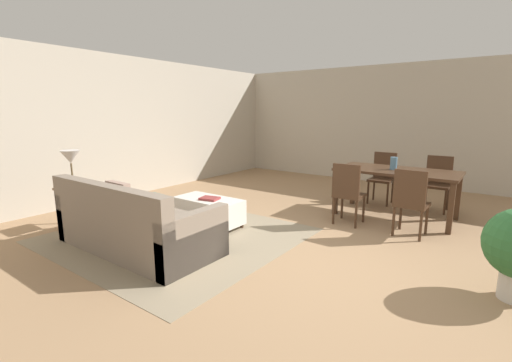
{
  "coord_description": "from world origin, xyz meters",
  "views": [
    {
      "loc": [
        1.63,
        -3.37,
        1.65
      ],
      "look_at": [
        -1.35,
        0.73,
        0.64
      ],
      "focal_mm": 24.46,
      "sensor_mm": 36.0,
      "label": 1
    }
  ],
  "objects_px": {
    "couch": "(134,226)",
    "side_table": "(74,196)",
    "dining_chair_far_left": "(383,175)",
    "dining_chair_far_right": "(438,180)",
    "ottoman_table": "(209,210)",
    "book_on_ottoman": "(210,198)",
    "dining_table": "(397,175)",
    "dining_chair_near_left": "(348,190)",
    "table_lamp": "(71,159)",
    "dining_chair_near_right": "(411,199)",
    "vase_centerpiece": "(394,163)"
  },
  "relations": [
    {
      "from": "couch",
      "to": "side_table",
      "type": "xyz_separation_m",
      "value": [
        -1.35,
        -0.02,
        0.18
      ]
    },
    {
      "from": "dining_chair_far_left",
      "to": "dining_chair_far_right",
      "type": "height_order",
      "value": "same"
    },
    {
      "from": "ottoman_table",
      "to": "book_on_ottoman",
      "type": "relative_size",
      "value": 3.92
    },
    {
      "from": "couch",
      "to": "dining_table",
      "type": "bearing_deg",
      "value": 55.93
    },
    {
      "from": "side_table",
      "to": "couch",
      "type": "bearing_deg",
      "value": 1.02
    },
    {
      "from": "dining_chair_near_left",
      "to": "table_lamp",
      "type": "bearing_deg",
      "value": -141.69
    },
    {
      "from": "couch",
      "to": "dining_chair_far_right",
      "type": "height_order",
      "value": "dining_chair_far_right"
    },
    {
      "from": "dining_chair_near_left",
      "to": "dining_chair_near_right",
      "type": "bearing_deg",
      "value": -0.84
    },
    {
      "from": "dining_chair_near_right",
      "to": "side_table",
      "type": "bearing_deg",
      "value": -148.47
    },
    {
      "from": "dining_chair_near_left",
      "to": "ottoman_table",
      "type": "bearing_deg",
      "value": -142.87
    },
    {
      "from": "dining_chair_near_left",
      "to": "book_on_ottoman",
      "type": "distance_m",
      "value": 2.01
    },
    {
      "from": "table_lamp",
      "to": "book_on_ottoman",
      "type": "bearing_deg",
      "value": 37.62
    },
    {
      "from": "table_lamp",
      "to": "dining_chair_far_right",
      "type": "xyz_separation_m",
      "value": [
        4.0,
        4.09,
        -0.49
      ]
    },
    {
      "from": "side_table",
      "to": "dining_chair_far_left",
      "type": "relative_size",
      "value": 0.65
    },
    {
      "from": "side_table",
      "to": "dining_chair_far_right",
      "type": "relative_size",
      "value": 0.65
    },
    {
      "from": "dining_table",
      "to": "dining_chair_far_right",
      "type": "relative_size",
      "value": 1.94
    },
    {
      "from": "couch",
      "to": "table_lamp",
      "type": "distance_m",
      "value": 1.53
    },
    {
      "from": "ottoman_table",
      "to": "dining_chair_near_left",
      "type": "relative_size",
      "value": 1.11
    },
    {
      "from": "book_on_ottoman",
      "to": "dining_chair_near_left",
      "type": "bearing_deg",
      "value": 38.97
    },
    {
      "from": "ottoman_table",
      "to": "table_lamp",
      "type": "height_order",
      "value": "table_lamp"
    },
    {
      "from": "couch",
      "to": "dining_chair_far_left",
      "type": "distance_m",
      "value": 4.41
    },
    {
      "from": "couch",
      "to": "dining_table",
      "type": "height_order",
      "value": "couch"
    },
    {
      "from": "ottoman_table",
      "to": "vase_centerpiece",
      "type": "distance_m",
      "value": 2.95
    },
    {
      "from": "book_on_ottoman",
      "to": "side_table",
      "type": "bearing_deg",
      "value": -142.38
    },
    {
      "from": "ottoman_table",
      "to": "dining_chair_far_left",
      "type": "distance_m",
      "value": 3.31
    },
    {
      "from": "ottoman_table",
      "to": "table_lamp",
      "type": "distance_m",
      "value": 2.04
    },
    {
      "from": "dining_chair_far_right",
      "to": "side_table",
      "type": "bearing_deg",
      "value": -134.37
    },
    {
      "from": "dining_chair_near_left",
      "to": "dining_table",
      "type": "bearing_deg",
      "value": 60.99
    },
    {
      "from": "vase_centerpiece",
      "to": "dining_table",
      "type": "bearing_deg",
      "value": 21.41
    },
    {
      "from": "dining_chair_far_left",
      "to": "vase_centerpiece",
      "type": "bearing_deg",
      "value": -64.97
    },
    {
      "from": "side_table",
      "to": "vase_centerpiece",
      "type": "height_order",
      "value": "vase_centerpiece"
    },
    {
      "from": "ottoman_table",
      "to": "dining_chair_far_right",
      "type": "height_order",
      "value": "dining_chair_far_right"
    },
    {
      "from": "dining_chair_near_left",
      "to": "dining_chair_far_left",
      "type": "bearing_deg",
      "value": 89.16
    },
    {
      "from": "vase_centerpiece",
      "to": "dining_chair_near_left",
      "type": "bearing_deg",
      "value": -116.75
    },
    {
      "from": "table_lamp",
      "to": "book_on_ottoman",
      "type": "distance_m",
      "value": 2.0
    },
    {
      "from": "dining_table",
      "to": "book_on_ottoman",
      "type": "xyz_separation_m",
      "value": [
        -2.02,
        -2.1,
        -0.25
      ]
    },
    {
      "from": "table_lamp",
      "to": "dining_chair_near_right",
      "type": "xyz_separation_m",
      "value": [
        3.95,
        2.42,
        -0.49
      ]
    },
    {
      "from": "dining_table",
      "to": "dining_chair_far_left",
      "type": "height_order",
      "value": "dining_chair_far_left"
    },
    {
      "from": "dining_chair_near_left",
      "to": "dining_chair_near_right",
      "type": "xyz_separation_m",
      "value": [
        0.87,
        -0.01,
        0.0
      ]
    },
    {
      "from": "ottoman_table",
      "to": "vase_centerpiece",
      "type": "xyz_separation_m",
      "value": [
        2.03,
        2.04,
        0.63
      ]
    },
    {
      "from": "table_lamp",
      "to": "dining_chair_near_right",
      "type": "bearing_deg",
      "value": 31.53
    },
    {
      "from": "side_table",
      "to": "vase_centerpiece",
      "type": "bearing_deg",
      "value": 42.91
    },
    {
      "from": "couch",
      "to": "dining_chair_near_left",
      "type": "xyz_separation_m",
      "value": [
        1.73,
        2.41,
        0.23
      ]
    },
    {
      "from": "dining_chair_far_left",
      "to": "book_on_ottoman",
      "type": "xyz_separation_m",
      "value": [
        -1.59,
        -2.9,
        -0.09
      ]
    },
    {
      "from": "dining_chair_far_left",
      "to": "dining_chair_far_right",
      "type": "xyz_separation_m",
      "value": [
        0.9,
        0.03,
        0.0
      ]
    },
    {
      "from": "ottoman_table",
      "to": "dining_chair_near_right",
      "type": "height_order",
      "value": "dining_chair_near_right"
    },
    {
      "from": "couch",
      "to": "table_lamp",
      "type": "relative_size",
      "value": 4.0
    },
    {
      "from": "side_table",
      "to": "dining_chair_far_right",
      "type": "bearing_deg",
      "value": 45.63
    },
    {
      "from": "side_table",
      "to": "dining_chair_far_left",
      "type": "xyz_separation_m",
      "value": [
        3.1,
        4.07,
        0.05
      ]
    },
    {
      "from": "ottoman_table",
      "to": "vase_centerpiece",
      "type": "height_order",
      "value": "vase_centerpiece"
    }
  ]
}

